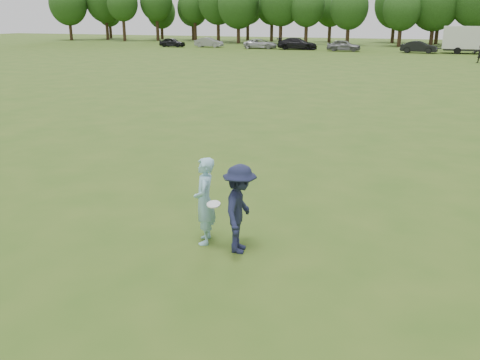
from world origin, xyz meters
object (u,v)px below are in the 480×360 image
at_px(car_e, 344,45).
at_px(cargo_trailer, 478,39).
at_px(car_c, 261,44).
at_px(thrower, 205,201).
at_px(car_d, 297,44).
at_px(car_f, 419,47).
at_px(car_b, 209,42).
at_px(defender, 240,209).
at_px(car_a, 172,42).

bearing_deg(car_e, cargo_trailer, -87.77).
bearing_deg(car_c, thrower, -167.09).
bearing_deg(cargo_trailer, car_e, -176.90).
distance_m(car_d, cargo_trailer, 22.36).
relative_size(thrower, car_e, 0.42).
bearing_deg(car_c, car_d, -96.36).
relative_size(car_d, car_f, 1.24).
bearing_deg(car_b, car_f, -95.35).
xyz_separation_m(thrower, car_c, (-19.40, 60.71, -0.25)).
bearing_deg(cargo_trailer, thrower, -97.79).
distance_m(car_e, cargo_trailer, 15.90).
bearing_deg(thrower, defender, 60.74).
relative_size(car_f, cargo_trailer, 0.48).
bearing_deg(car_f, defender, -174.44).
distance_m(thrower, car_f, 59.44).
bearing_deg(car_c, car_a, 88.85).
height_order(defender, car_d, defender).
bearing_deg(car_b, car_e, -96.88).
height_order(car_a, car_f, car_f).
distance_m(car_c, car_f, 21.08).
relative_size(defender, car_e, 0.41).
bearing_deg(car_e, defender, -172.84).
bearing_deg(thrower, car_b, -175.60).
relative_size(car_a, car_f, 0.88).
distance_m(car_a, car_b, 5.47).
height_order(car_a, car_d, car_d).
distance_m(defender, car_d, 62.51).
xyz_separation_m(car_d, car_f, (15.74, -1.15, -0.06)).
height_order(car_d, car_f, car_d).
xyz_separation_m(thrower, car_a, (-32.81, 59.86, -0.24)).
relative_size(thrower, car_c, 0.38).
distance_m(car_f, cargo_trailer, 6.75).
bearing_deg(car_c, car_f, -98.33).
xyz_separation_m(thrower, cargo_trailer, (8.25, 60.30, 0.88)).
distance_m(car_b, car_c, 8.13).
bearing_deg(car_a, car_c, -85.02).
bearing_deg(defender, thrower, 71.81).
relative_size(thrower, cargo_trailer, 0.20).
relative_size(car_a, car_d, 0.71).
height_order(car_b, car_f, car_f).
distance_m(car_a, car_d, 18.74).
height_order(defender, car_e, defender).
height_order(defender, car_b, defender).
xyz_separation_m(defender, car_a, (-33.62, 59.99, -0.23)).
bearing_deg(car_d, car_a, 86.86).
distance_m(thrower, cargo_trailer, 60.87).
height_order(car_b, car_d, car_d).
bearing_deg(car_c, defender, -166.44).
xyz_separation_m(thrower, car_d, (-14.09, 60.57, -0.11)).
height_order(defender, car_f, defender).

